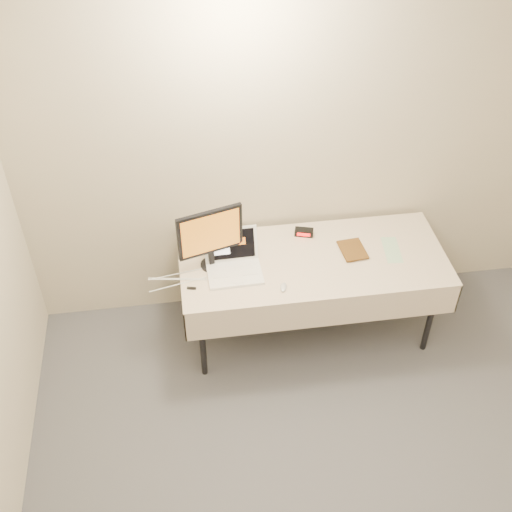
{
  "coord_description": "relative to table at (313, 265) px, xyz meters",
  "views": [
    {
      "loc": [
        -0.87,
        -1.2,
        3.7
      ],
      "look_at": [
        -0.41,
        1.99,
        0.86
      ],
      "focal_mm": 45.0,
      "sensor_mm": 36.0,
      "label": 1
    }
  ],
  "objects": [
    {
      "name": "back_wall",
      "position": [
        0.0,
        0.45,
        0.67
      ],
      "size": [
        4.0,
        0.1,
        2.7
      ],
      "primitive_type": "cube",
      "color": "beige",
      "rests_on": "ground"
    },
    {
      "name": "table",
      "position": [
        0.0,
        0.0,
        0.0
      ],
      "size": [
        1.86,
        0.81,
        0.74
      ],
      "color": "black",
      "rests_on": "ground"
    },
    {
      "name": "laptop",
      "position": [
        -0.56,
        -0.02,
        0.12
      ],
      "size": [
        0.37,
        0.36,
        0.25
      ],
      "rotation": [
        0.0,
        0.0,
        0.02
      ],
      "color": "white",
      "rests_on": "table"
    },
    {
      "name": "monitor",
      "position": [
        -0.7,
        0.03,
        0.33
      ],
      "size": [
        0.44,
        0.19,
        0.46
      ],
      "rotation": [
        0.0,
        0.0,
        0.28
      ],
      "color": "black",
      "rests_on": "table"
    },
    {
      "name": "book",
      "position": [
        0.21,
        0.03,
        0.17
      ],
      "size": [
        0.17,
        0.04,
        0.23
      ],
      "primitive_type": "imported",
      "rotation": [
        0.0,
        0.0,
        0.09
      ],
      "color": "#965F1B",
      "rests_on": "table"
    },
    {
      "name": "alarm_clock",
      "position": [
        -0.01,
        0.26,
        0.09
      ],
      "size": [
        0.14,
        0.09,
        0.06
      ],
      "rotation": [
        0.0,
        0.0,
        -0.29
      ],
      "color": "black",
      "rests_on": "table"
    },
    {
      "name": "clicker",
      "position": [
        -0.26,
        -0.26,
        0.07
      ],
      "size": [
        0.06,
        0.1,
        0.02
      ],
      "primitive_type": "ellipsoid",
      "rotation": [
        0.0,
        0.0,
        -0.27
      ],
      "color": "silver",
      "rests_on": "table"
    },
    {
      "name": "paper_form",
      "position": [
        0.57,
        0.01,
        0.06
      ],
      "size": [
        0.14,
        0.29,
        0.0
      ],
      "primitive_type": "cube",
      "rotation": [
        0.0,
        0.0,
        -0.11
      ],
      "color": "#ACD5AA",
      "rests_on": "table"
    },
    {
      "name": "usb_dongle",
      "position": [
        -0.86,
        -0.18,
        0.07
      ],
      "size": [
        0.06,
        0.03,
        0.01
      ],
      "primitive_type": "cube",
      "rotation": [
        0.0,
        0.0,
        -0.23
      ],
      "color": "black",
      "rests_on": "table"
    }
  ]
}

